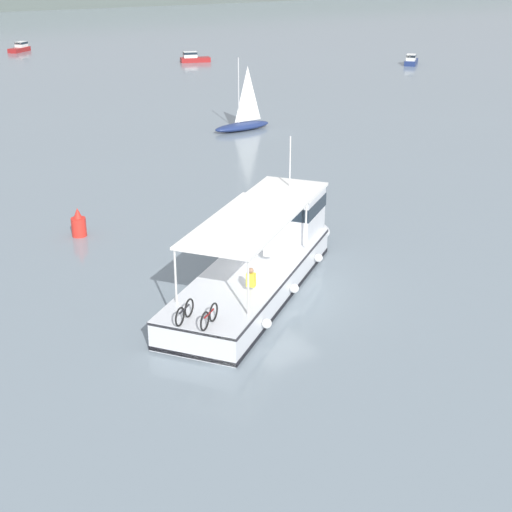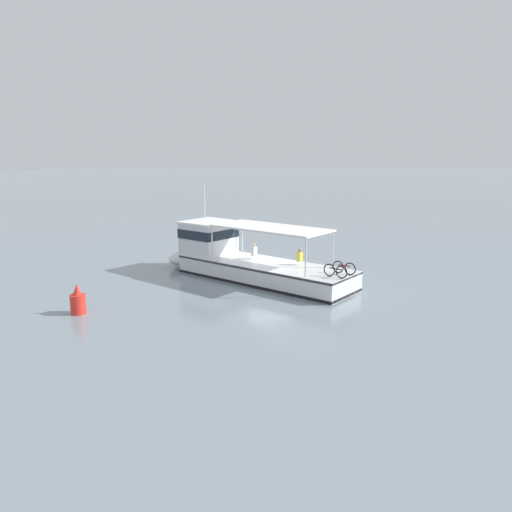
# 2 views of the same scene
# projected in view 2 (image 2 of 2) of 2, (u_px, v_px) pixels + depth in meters

# --- Properties ---
(ground_plane) EXTENTS (400.00, 400.00, 0.00)m
(ground_plane) POSITION_uv_depth(u_px,v_px,m) (270.00, 276.00, 29.49)
(ground_plane) COLOR gray
(ferry_main) EXTENTS (11.91, 10.28, 5.32)m
(ferry_main) POSITION_uv_depth(u_px,v_px,m) (243.00, 260.00, 29.15)
(ferry_main) COLOR silver
(ferry_main) RESTS_ON ground
(channel_buoy) EXTENTS (0.70, 0.70, 1.40)m
(channel_buoy) POSITION_uv_depth(u_px,v_px,m) (78.00, 302.00, 22.55)
(channel_buoy) COLOR red
(channel_buoy) RESTS_ON ground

